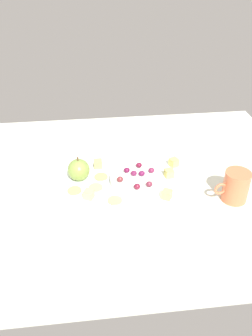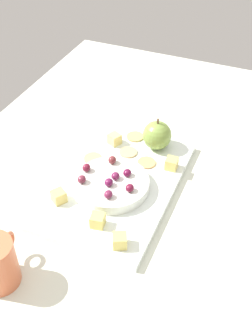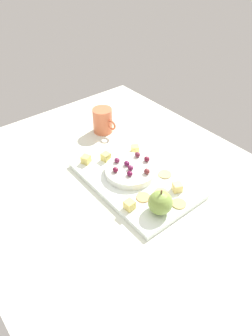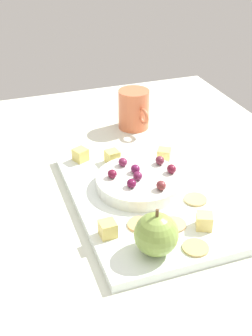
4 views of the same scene
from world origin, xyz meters
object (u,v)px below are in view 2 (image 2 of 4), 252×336
at_px(cracker_0, 147,163).
at_px(grape_2, 130,188).
at_px(cheese_cube_1, 59,196).
at_px(grape_4, 86,168).
at_px(cheese_cube_4, 120,241).
at_px(grape_7, 82,179).
at_px(cheese_cube_2, 98,221).
at_px(grape_1, 109,182).
at_px(grape_0, 108,194).
at_px(grape_6, 112,160).
at_px(serving_dish, 112,184).
at_px(grape_3, 115,176).
at_px(cheese_cube_0, 114,139).
at_px(grape_5, 127,173).
at_px(cracker_3, 135,137).
at_px(cracker_2, 128,152).
at_px(cracker_1, 93,158).
at_px(platter, 117,184).
at_px(cheese_cube_3, 172,164).
at_px(apple_whole, 157,135).

distance_m(cracker_0, grape_2, 0.13).
relative_size(cheese_cube_1, grape_4, 1.37).
relative_size(cheese_cube_4, grape_7, 1.37).
bearing_deg(cheese_cube_2, grape_7, -136.38).
distance_m(cracker_0, grape_1, 0.13).
distance_m(grape_0, grape_6, 0.11).
relative_size(serving_dish, grape_3, 8.45).
bearing_deg(serving_dish, cheese_cube_0, -158.27).
relative_size(cheese_cube_0, cheese_cube_1, 1.00).
bearing_deg(grape_5, grape_6, -118.79).
bearing_deg(grape_1, cheese_cube_1, -54.75).
height_order(serving_dish, cracker_3, serving_dish).
height_order(cracker_2, grape_3, grape_3).
height_order(cracker_1, grape_4, grape_4).
xyz_separation_m(grape_5, grape_6, (-0.03, -0.05, 0.00)).
relative_size(cheese_cube_4, grape_2, 1.37).
relative_size(grape_5, grape_7, 1.00).
relative_size(platter, cheese_cube_1, 14.89).
xyz_separation_m(grape_2, grape_3, (-0.02, -0.04, -0.00)).
relative_size(cracker_3, grape_2, 2.20).
bearing_deg(grape_5, grape_4, -77.30).
bearing_deg(grape_6, platter, 39.88).
relative_size(grape_3, grape_6, 1.00).
relative_size(cracker_1, grape_2, 2.20).
distance_m(cheese_cube_2, cracker_0, 0.22).
height_order(grape_6, grape_7, same).
bearing_deg(grape_3, cheese_cube_0, -155.13).
xyz_separation_m(cheese_cube_0, cheese_cube_4, (0.29, 0.14, 0.00)).
relative_size(cheese_cube_0, grape_2, 1.37).
distance_m(grape_5, grape_7, 0.10).
distance_m(platter, grape_1, 0.06).
bearing_deg(cracker_0, cheese_cube_2, -6.30).
distance_m(grape_3, grape_4, 0.07).
distance_m(cheese_cube_1, cheese_cube_2, 0.11).
bearing_deg(cracker_2, grape_6, -6.00).
bearing_deg(grape_2, grape_1, -87.82).
xyz_separation_m(platter, cheese_cube_4, (0.16, 0.08, 0.02)).
relative_size(cheese_cube_4, cracker_1, 0.63).
xyz_separation_m(cheese_cube_4, grape_2, (-0.12, -0.03, 0.02)).
xyz_separation_m(cheese_cube_1, cheese_cube_3, (-0.19, 0.18, 0.00)).
relative_size(cheese_cube_0, grape_5, 1.37).
distance_m(cheese_cube_1, grape_3, 0.13).
height_order(cracker_1, grape_7, grape_7).
bearing_deg(cheese_cube_4, cheese_cube_0, -154.16).
height_order(apple_whole, grape_2, apple_whole).
xyz_separation_m(cheese_cube_1, grape_5, (-0.11, 0.11, 0.02)).
bearing_deg(cracker_1, cheese_cube_3, 102.54).
bearing_deg(grape_5, grape_7, -54.48).
distance_m(cheese_cube_3, cracker_3, 0.14).
xyz_separation_m(grape_1, grape_2, (-0.00, 0.05, -0.00)).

